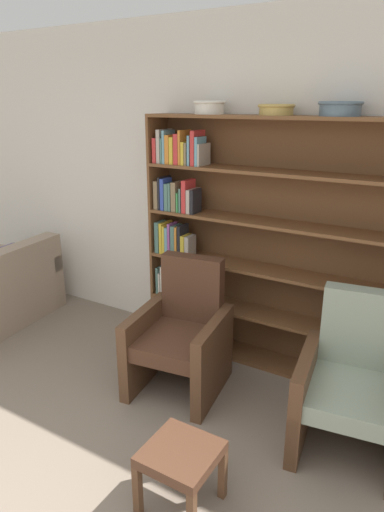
{
  "coord_description": "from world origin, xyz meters",
  "views": [
    {
      "loc": [
        1.47,
        -0.54,
        2.08
      ],
      "look_at": [
        -0.25,
        2.32,
        0.95
      ],
      "focal_mm": 32.0,
      "sensor_mm": 36.0,
      "label": 1
    }
  ],
  "objects": [
    {
      "name": "bookshelf",
      "position": [
        0.22,
        2.69,
        0.98
      ],
      "size": [
        2.54,
        0.3,
        1.99
      ],
      "color": "brown",
      "rests_on": "ground"
    },
    {
      "name": "bowl_stoneware",
      "position": [
        0.24,
        2.67,
        2.04
      ],
      "size": [
        0.26,
        0.26,
        0.08
      ],
      "color": "tan",
      "rests_on": "bookshelf"
    },
    {
      "name": "wall_back",
      "position": [
        0.0,
        2.86,
        1.38
      ],
      "size": [
        12.0,
        0.06,
        2.75
      ],
      "color": "silver",
      "rests_on": "ground"
    },
    {
      "name": "footstool",
      "position": [
        0.43,
        1.07,
        0.31
      ],
      "size": [
        0.37,
        0.37,
        0.37
      ],
      "color": "brown",
      "rests_on": "ground"
    },
    {
      "name": "bowl_terracotta",
      "position": [
        -0.31,
        2.67,
        2.05
      ],
      "size": [
        0.25,
        0.25,
        0.1
      ],
      "color": "silver",
      "rests_on": "bookshelf"
    },
    {
      "name": "armchair_cushioned",
      "position": [
        1.08,
        2.04,
        0.41
      ],
      "size": [
        0.73,
        0.76,
        0.98
      ],
      "rotation": [
        0.0,
        0.0,
        3.28
      ],
      "color": "brown",
      "rests_on": "ground"
    },
    {
      "name": "bowl_cream",
      "position": [
        0.68,
        2.67,
        2.05
      ],
      "size": [
        0.29,
        0.29,
        0.1
      ],
      "color": "slate",
      "rests_on": "bookshelf"
    },
    {
      "name": "armchair_leather",
      "position": [
        -0.17,
        2.04,
        0.41
      ],
      "size": [
        0.73,
        0.76,
        0.98
      ],
      "rotation": [
        0.0,
        0.0,
        3.28
      ],
      "color": "brown",
      "rests_on": "ground"
    }
  ]
}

